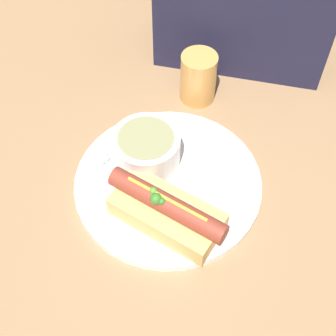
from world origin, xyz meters
TOP-DOWN VIEW (x-y plane):
  - ground_plane at (0.00, 0.00)m, footprint 4.00×4.00m
  - dinner_plate at (0.00, 0.00)m, footprint 0.29×0.29m
  - hot_dog at (0.01, -0.07)m, footprint 0.18×0.12m
  - soup_bowl at (-0.04, 0.03)m, footprint 0.11×0.11m
  - spoon at (-0.09, 0.00)m, footprint 0.16×0.11m
  - drinking_glass at (0.01, 0.20)m, footprint 0.06×0.06m

SIDE VIEW (x-z plane):
  - ground_plane at x=0.00m, z-range 0.00..0.00m
  - dinner_plate at x=0.00m, z-range 0.00..0.01m
  - spoon at x=-0.09m, z-range 0.01..0.02m
  - hot_dog at x=0.01m, z-range 0.01..0.07m
  - soup_bowl at x=-0.04m, z-range 0.02..0.07m
  - drinking_glass at x=0.01m, z-range 0.00..0.09m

